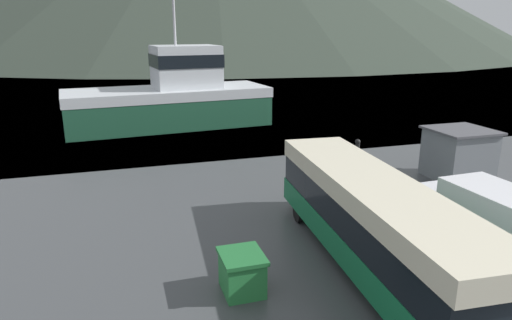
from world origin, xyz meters
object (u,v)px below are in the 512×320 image
(delivery_van, at_px, (489,217))
(storage_bin, at_px, (242,272))
(small_boat, at_px, (183,108))
(tour_bus, at_px, (372,219))
(dock_kiosk, at_px, (459,154))
(fishing_boat, at_px, (172,97))

(delivery_van, relative_size, storage_bin, 4.26)
(delivery_van, relative_size, small_boat, 0.86)
(tour_bus, distance_m, storage_bin, 4.67)
(dock_kiosk, bearing_deg, storage_bin, -152.65)
(dock_kiosk, height_order, small_boat, dock_kiosk)
(delivery_van, xyz_separation_m, dock_kiosk, (4.77, 7.19, 0.09))
(tour_bus, relative_size, dock_kiosk, 3.87)
(dock_kiosk, xyz_separation_m, small_boat, (-11.10, 24.90, -1.00))
(storage_bin, distance_m, dock_kiosk, 15.86)
(storage_bin, relative_size, dock_kiosk, 0.48)
(tour_bus, height_order, fishing_boat, fishing_boat)
(storage_bin, relative_size, small_boat, 0.20)
(storage_bin, height_order, small_boat, storage_bin)
(delivery_van, distance_m, dock_kiosk, 8.63)
(small_boat, bearing_deg, dock_kiosk, 88.02)
(dock_kiosk, distance_m, small_boat, 27.28)
(fishing_boat, relative_size, small_boat, 2.28)
(fishing_boat, height_order, storage_bin, fishing_boat)
(fishing_boat, bearing_deg, delivery_van, -167.78)
(storage_bin, xyz_separation_m, dock_kiosk, (14.07, 7.28, 0.72))
(delivery_van, bearing_deg, storage_bin, 178.30)
(tour_bus, distance_m, fishing_boat, 25.69)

